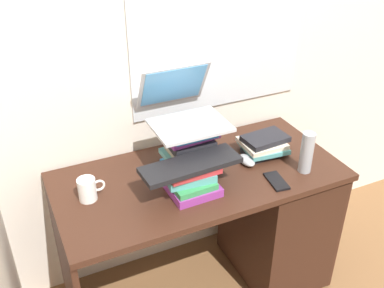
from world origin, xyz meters
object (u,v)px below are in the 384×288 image
book_stack_keyboard_riser (192,180)px  computer_mouse (247,160)px  book_stack_side (264,145)px  water_bottle (307,153)px  keyboard (191,165)px  mug (88,189)px  cell_phone (276,181)px  laptop (183,108)px  book_stack_tall (190,148)px  desk (258,215)px

book_stack_keyboard_riser → computer_mouse: size_ratio=2.18×
book_stack_side → water_bottle: water_bottle is taller
book_stack_side → water_bottle: 0.23m
keyboard → computer_mouse: keyboard is taller
mug → water_bottle: 0.96m
book_stack_keyboard_riser → computer_mouse: 0.34m
book_stack_side → cell_phone: size_ratio=1.62×
book_stack_keyboard_riser → book_stack_side: (0.44, 0.14, -0.01)m
book_stack_side → laptop: size_ratio=0.61×
computer_mouse → cell_phone: computer_mouse is taller
water_bottle → cell_phone: 0.19m
keyboard → water_bottle: size_ratio=2.16×
book_stack_tall → book_stack_keyboard_riser: bearing=-112.0°
book_stack_keyboard_riser → cell_phone: size_ratio=1.67×
keyboard → computer_mouse: 0.36m
book_stack_tall → book_stack_side: book_stack_tall is taller
water_bottle → computer_mouse: bearing=142.0°
book_stack_side → cell_phone: bearing=-108.7°
laptop → computer_mouse: laptop is taller
mug → computer_mouse: bearing=-3.6°
book_stack_side → computer_mouse: bearing=-159.1°
book_stack_side → keyboard: 0.47m
laptop → book_stack_tall: bearing=-91.7°
book_stack_side → mug: mug is taller
desk → water_bottle: (0.12, -0.15, 0.43)m
water_bottle → book_stack_tall: bearing=152.8°
book_stack_tall → computer_mouse: book_stack_tall is taller
desk → computer_mouse: 0.36m
mug → cell_phone: mug is taller
computer_mouse → mug: (-0.73, 0.05, 0.03)m
desk → keyboard: size_ratio=3.07×
cell_phone → book_stack_keyboard_riser: bearing=173.5°
computer_mouse → water_bottle: water_bottle is taller
desk → keyboard: 0.63m
computer_mouse → cell_phone: (0.04, -0.18, -0.01)m
desk → keyboard: bearing=-169.1°
desk → mug: mug is taller
keyboard → laptop: bearing=70.4°
desk → computer_mouse: computer_mouse is taller
desk → book_stack_tall: book_stack_tall is taller
laptop → desk: bearing=-25.0°
laptop → water_bottle: 0.58m
desk → cell_phone: 0.38m
book_stack_keyboard_riser → desk: bearing=11.3°
laptop → computer_mouse: bearing=-31.0°
computer_mouse → keyboard: bearing=-165.1°
cell_phone → desk: bearing=83.2°
book_stack_tall → book_stack_side: bearing=-4.6°
book_stack_tall → cell_phone: bearing=-40.7°
book_stack_side → cell_phone: 0.24m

